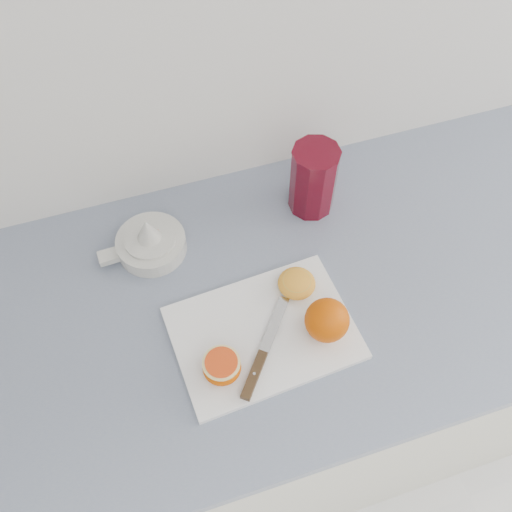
% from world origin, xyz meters
% --- Properties ---
extents(counter, '(2.61, 0.64, 0.89)m').
position_xyz_m(counter, '(-0.17, 1.70, 0.45)').
color(counter, white).
rests_on(counter, ground).
extents(cutting_board, '(0.32, 0.24, 0.01)m').
position_xyz_m(cutting_board, '(-0.11, 1.62, 0.90)').
color(cutting_board, white).
rests_on(cutting_board, counter).
extents(whole_orange, '(0.08, 0.08, 0.08)m').
position_xyz_m(whole_orange, '(-0.01, 1.59, 0.94)').
color(whole_orange, '#D43B03').
rests_on(whole_orange, cutting_board).
extents(half_orange, '(0.06, 0.06, 0.04)m').
position_xyz_m(half_orange, '(-0.20, 1.57, 0.92)').
color(half_orange, '#D43B03').
rests_on(half_orange, cutting_board).
extents(squeezed_shell, '(0.07, 0.07, 0.03)m').
position_xyz_m(squeezed_shell, '(-0.03, 1.69, 0.92)').
color(squeezed_shell, orange).
rests_on(squeezed_shell, cutting_board).
extents(paring_knife, '(0.14, 0.17, 0.01)m').
position_xyz_m(paring_knife, '(-0.14, 1.56, 0.91)').
color(paring_knife, '#48321D').
rests_on(paring_knife, cutting_board).
extents(citrus_juicer, '(0.17, 0.13, 0.09)m').
position_xyz_m(citrus_juicer, '(-0.26, 1.86, 0.91)').
color(citrus_juicer, white).
rests_on(citrus_juicer, counter).
extents(red_tumbler, '(0.09, 0.09, 0.15)m').
position_xyz_m(red_tumbler, '(0.07, 1.87, 0.96)').
color(red_tumbler, '#5C0817').
rests_on(red_tumbler, counter).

